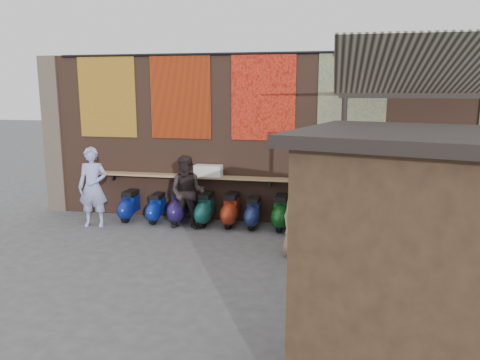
{
  "coord_description": "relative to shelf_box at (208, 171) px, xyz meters",
  "views": [
    {
      "loc": [
        1.98,
        -8.34,
        3.18
      ],
      "look_at": [
        0.02,
        1.2,
        1.28
      ],
      "focal_mm": 35.0,
      "sensor_mm": 36.0,
      "label": 1
    }
  ],
  "objects": [
    {
      "name": "eating_counter",
      "position": [
        0.98,
        0.03,
        -0.16
      ],
      "size": [
        8.0,
        0.32,
        0.05
      ],
      "primitive_type": "cube",
      "color": "#9E7A51",
      "rests_on": "brick_wall"
    },
    {
      "name": "scooter_stool_4",
      "position": [
        0.61,
        -0.27,
        -0.88
      ],
      "size": [
        0.36,
        0.81,
        0.77
      ],
      "primitive_type": null,
      "color": "#A72F16",
      "rests_on": "ground"
    },
    {
      "name": "scooter_stool_2",
      "position": [
        -0.64,
        -0.28,
        -0.85
      ],
      "size": [
        0.39,
        0.86,
        0.82
      ],
      "primitive_type": null,
      "color": "#21144E",
      "rests_on": "ground"
    },
    {
      "name": "awning_post_left",
      "position": [
        3.08,
        -2.9,
        0.29
      ],
      "size": [
        0.09,
        0.09,
        3.1
      ],
      "primitive_type": "cylinder",
      "color": "black",
      "rests_on": "ground"
    },
    {
      "name": "scooter_stool_7",
      "position": [
        2.45,
        -0.3,
        -0.87
      ],
      "size": [
        0.37,
        0.82,
        0.78
      ],
      "primitive_type": null,
      "color": "#0B5315",
      "rests_on": "ground"
    },
    {
      "name": "scooter_stool_5",
      "position": [
        1.15,
        -0.29,
        -0.91
      ],
      "size": [
        0.33,
        0.74,
        0.71
      ],
      "primitive_type": null,
      "color": "navy",
      "rests_on": "ground"
    },
    {
      "name": "awning_ledger",
      "position": [
        4.48,
        0.19,
        2.69
      ],
      "size": [
        3.3,
        0.08,
        0.12
      ],
      "primitive_type": "cube",
      "color": "#33261C",
      "rests_on": "brick_wall"
    },
    {
      "name": "scooter_stool_8",
      "position": [
        3.05,
        -0.26,
        -0.86
      ],
      "size": [
        0.38,
        0.85,
        0.81
      ],
      "primitive_type": null,
      "color": "black",
      "rests_on": "ground"
    },
    {
      "name": "awning_canvas",
      "position": [
        4.48,
        -1.4,
        2.29
      ],
      "size": [
        3.2,
        3.28,
        0.97
      ],
      "primitive_type": "cube",
      "rotation": [
        -0.28,
        0.0,
        0.0
      ],
      "color": "beige",
      "rests_on": "brick_wall"
    },
    {
      "name": "tapestry_orange",
      "position": [
        1.28,
        0.18,
        1.74
      ],
      "size": [
        1.5,
        0.02,
        2.0
      ],
      "primitive_type": "cube",
      "color": "red",
      "rests_on": "brick_wall"
    },
    {
      "name": "stall_roof",
      "position": [
        3.99,
        -5.95,
        1.47
      ],
      "size": [
        3.23,
        2.79,
        0.12
      ],
      "primitive_type": "cube",
      "rotation": [
        0.0,
        0.0,
        -0.27
      ],
      "color": "black",
      "rests_on": "market_stall"
    },
    {
      "name": "shelf_box",
      "position": [
        0.0,
        0.0,
        0.0
      ],
      "size": [
        0.66,
        0.3,
        0.27
      ],
      "primitive_type": "cube",
      "color": "white",
      "rests_on": "eating_counter"
    },
    {
      "name": "tapestry_sun",
      "position": [
        -0.72,
        0.18,
        1.74
      ],
      "size": [
        1.5,
        0.02,
        2.0
      ],
      "primitive_type": "cube",
      "color": "#E53E0D",
      "rests_on": "brick_wall"
    },
    {
      "name": "diner_right",
      "position": [
        -0.31,
        -0.69,
        -0.41
      ],
      "size": [
        0.87,
        0.7,
        1.71
      ],
      "primitive_type": "imported",
      "rotation": [
        0.0,
        0.0,
        0.06
      ],
      "color": "black",
      "rests_on": "ground"
    },
    {
      "name": "scooter_stool_9",
      "position": [
        3.62,
        -0.31,
        -0.85
      ],
      "size": [
        0.38,
        0.86,
        0.81
      ],
      "primitive_type": null,
      "color": "black",
      "rests_on": "ground"
    },
    {
      "name": "scooter_stool_6",
      "position": [
        1.79,
        -0.27,
        -0.87
      ],
      "size": [
        0.37,
        0.82,
        0.78
      ],
      "primitive_type": null,
      "color": "#0F4D19",
      "rests_on": "ground"
    },
    {
      "name": "brick_wall",
      "position": [
        0.98,
        0.4,
        0.74
      ],
      "size": [
        10.0,
        0.4,
        4.0
      ],
      "primitive_type": "cube",
      "color": "brown",
      "rests_on": "ground"
    },
    {
      "name": "market_stall",
      "position": [
        3.99,
        -5.95,
        0.08
      ],
      "size": [
        2.87,
        2.44,
        2.67
      ],
      "primitive_type": "cube",
      "rotation": [
        0.0,
        0.0,
        -0.27
      ],
      "color": "black",
      "rests_on": "ground"
    },
    {
      "name": "scooter_stool_3",
      "position": [
        -0.01,
        -0.3,
        -0.88
      ],
      "size": [
        0.36,
        0.81,
        0.77
      ],
      "primitive_type": null,
      "color": "#175E55",
      "rests_on": "ground"
    },
    {
      "name": "scooter_stool_0",
      "position": [
        -1.94,
        -0.27,
        -0.9
      ],
      "size": [
        0.34,
        0.77,
        0.73
      ],
      "primitive_type": null,
      "color": "navy",
      "rests_on": "ground"
    },
    {
      "name": "diner_left",
      "position": [
        -2.54,
        -0.9,
        -0.32
      ],
      "size": [
        0.74,
        0.55,
        1.87
      ],
      "primitive_type": "imported",
      "rotation": [
        0.0,
        0.0,
        0.16
      ],
      "color": "#98A1DE",
      "rests_on": "ground"
    },
    {
      "name": "tapestry_multi",
      "position": [
        3.28,
        0.18,
        1.74
      ],
      "size": [
        1.5,
        0.02,
        2.0
      ],
      "primitive_type": "cube",
      "color": "navy",
      "rests_on": "brick_wall"
    },
    {
      "name": "shopper_navy",
      "position": [
        3.45,
        -1.41,
        -0.4
      ],
      "size": [
        1.09,
        0.78,
        1.72
      ],
      "primitive_type": "imported",
      "rotation": [
        0.0,
        0.0,
        3.54
      ],
      "color": "black",
      "rests_on": "ground"
    },
    {
      "name": "stall_shelf",
      "position": [
        4.25,
        -5.03,
        -0.28
      ],
      "size": [
        2.0,
        0.65,
        0.06
      ],
      "primitive_type": "cube",
      "rotation": [
        0.0,
        0.0,
        -0.27
      ],
      "color": "#473321",
      "rests_on": "market_stall"
    },
    {
      "name": "ground",
      "position": [
        0.98,
        -2.3,
        -1.26
      ],
      "size": [
        70.0,
        70.0,
        0.0
      ],
      "primitive_type": "plane",
      "color": "#474749",
      "rests_on": "ground"
    },
    {
      "name": "stall_sign",
      "position": [
        4.25,
        -5.03,
        0.68
      ],
      "size": [
        1.17,
        0.36,
        0.5
      ],
      "primitive_type": "cube",
      "rotation": [
        0.0,
        0.0,
        -0.27
      ],
      "color": "gold",
      "rests_on": "market_stall"
    },
    {
      "name": "awning_header",
      "position": [
        4.48,
        -2.9,
        1.82
      ],
      "size": [
        3.0,
        0.08,
        0.08
      ],
      "primitive_type": "cube",
      "color": "black",
      "rests_on": "awning_post_left"
    },
    {
      "name": "pier_left",
      "position": [
        -4.22,
        0.4,
        0.74
      ],
      "size": [
        0.5,
        0.5,
        4.0
      ],
      "primitive_type": "cube",
      "color": "#4C4238",
      "rests_on": "ground"
    },
    {
      "name": "shopper_tan",
      "position": [
        2.33,
        -2.01,
        -0.44
      ],
      "size": [
        0.92,
        0.94,
        1.63
      ],
      "primitive_type": "imported",
      "rotation": [
        0.0,
        0.0,
        0.82
      ],
      "color": "#8D7759",
      "rests_on": "ground"
    },
    {
      "name": "scooter_stool_1",
      "position": [
        -1.23,
        -0.3,
        -0.91
      ],
      "size": [
        0.33,
        0.73,
        0.69
      ],
      "primitive_type": null,
      "color": "navy",
      "rests_on": "ground"
    },
    {
      "name": "tapestry_redgold",
      "position": [
        -2.62,
        0.18,
        1.74
      ],
      "size": [
        1.5,
        0.02,
        2.0
      ],
      "primitive_type": "cube",
      "color": "maroon",
      "rests_on": "brick_wall"
    },
    {
      "name": "shopper_grey",
      "position": [
        3.92,
        -2.58,
        -0.33
      ],
      "size": [
        1.33,
        0.96,
        1.85
      ],
      "primitive_type": "imported",
      "rotation": [
        0.0,
        0.0,
        2.89
      ],
      "color": "#4C4B50",
      "rests_on": "ground"
    },
    {
      "name": "hang_rail",
      "position": [
        0.98,
        0.17,
        2.72
      ],
      "size": [
        9.5,
        0.06,
        0.06
      ],
      "primitive_type": "cylinder",
      "rotation": [
        0.0,
        1.57,
        0.0
      ],
      "color": "black",
      "rests_on": "brick_wall"
    }
  ]
}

